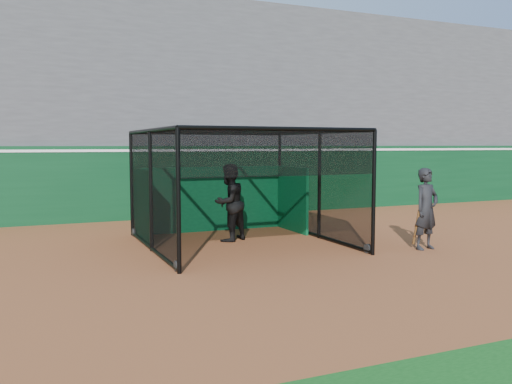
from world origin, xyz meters
name	(u,v)px	position (x,y,z in m)	size (l,w,h in m)	color
ground	(282,267)	(0.00, 0.00, 0.00)	(120.00, 120.00, 0.00)	brown
outfield_wall	(176,181)	(0.00, 8.50, 1.29)	(50.00, 0.50, 2.50)	#0A391B
grandstand	(151,97)	(0.00, 12.27, 4.48)	(50.00, 7.85, 8.95)	#4C4C4F
batting_cage	(240,188)	(0.17, 2.76, 1.44)	(4.69, 5.05, 2.88)	black
batter	(229,203)	(0.06, 3.31, 1.02)	(0.99, 0.77, 2.05)	black
on_deck_player	(426,209)	(4.06, 0.33, 0.99)	(0.80, 0.59, 1.98)	black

